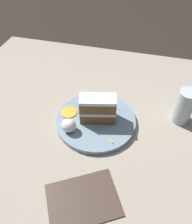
% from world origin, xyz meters
% --- Properties ---
extents(ground_plane, '(6.00, 6.00, 0.00)m').
position_xyz_m(ground_plane, '(0.00, 0.00, 0.00)').
color(ground_plane, black).
rests_on(ground_plane, ground).
extents(dining_table, '(1.33, 0.95, 0.02)m').
position_xyz_m(dining_table, '(0.00, 0.00, 0.01)').
color(dining_table, gray).
rests_on(dining_table, ground).
extents(plate, '(0.28, 0.28, 0.02)m').
position_xyz_m(plate, '(-0.04, -0.03, 0.03)').
color(plate, gray).
rests_on(plate, dining_table).
extents(cake_slice, '(0.13, 0.08, 0.10)m').
position_xyz_m(cake_slice, '(-0.04, -0.03, 0.09)').
color(cake_slice, brown).
rests_on(cake_slice, plate).
extents(cream_dollop, '(0.05, 0.04, 0.05)m').
position_xyz_m(cream_dollop, '(-0.12, -0.11, 0.06)').
color(cream_dollop, white).
rests_on(cream_dollop, plate).
extents(orange_garnish, '(0.06, 0.06, 0.00)m').
position_xyz_m(orange_garnish, '(-0.15, -0.03, 0.04)').
color(orange_garnish, orange).
rests_on(orange_garnish, plate).
extents(carrot_shreds_scatter, '(0.18, 0.17, 0.00)m').
position_xyz_m(carrot_shreds_scatter, '(-0.05, -0.05, 0.04)').
color(carrot_shreds_scatter, orange).
rests_on(carrot_shreds_scatter, plate).
extents(drinking_glass, '(0.06, 0.06, 0.13)m').
position_xyz_m(drinking_glass, '(0.24, 0.05, 0.08)').
color(drinking_glass, silver).
rests_on(drinking_glass, dining_table).
extents(menu_card, '(0.23, 0.21, 0.00)m').
position_xyz_m(menu_card, '(-0.01, -0.31, 0.02)').
color(menu_card, '#423328').
rests_on(menu_card, dining_table).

